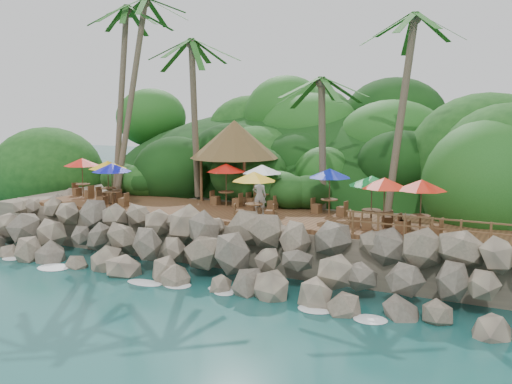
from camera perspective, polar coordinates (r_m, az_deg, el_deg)
The scene contains 12 objects.
ground at distance 25.59m, azimuth -6.27°, elevation -9.29°, with size 140.00×140.00×0.00m, color #19514F.
land_base at distance 39.30m, azimuth 6.72°, elevation -1.53°, with size 32.00×25.20×2.10m, color gray.
jungle_hill at distance 46.47m, azimuth 9.97°, elevation -1.40°, with size 44.80×28.00×15.40m, color #143811.
seawall at distance 26.90m, azimuth -3.94°, elevation -5.84°, with size 29.00×4.00×2.30m, color gray, non-canonical shape.
terrace at distance 30.09m, azimuth 0.00°, elevation -2.26°, with size 26.00×5.00×0.20m, color brown.
jungle_foliage at distance 38.58m, azimuth 6.17°, elevation -3.29°, with size 44.00×16.00×12.00m, color #143811, non-canonical shape.
foam_line at distance 25.82m, azimuth -5.90°, elevation -9.05°, with size 25.20×0.80×0.06m.
palms at distance 32.51m, azimuth 1.84°, elevation 15.99°, with size 32.34×6.42×13.30m.
palapa at distance 34.31m, azimuth -2.09°, elevation 5.07°, with size 5.13×5.13×4.60m.
dining_clusters at distance 29.96m, azimuth -1.26°, elevation 1.62°, with size 22.35×5.27×2.32m.
railing at distance 24.70m, azimuth 17.83°, elevation -3.32°, with size 8.30×0.10×1.00m.
waiter at distance 29.68m, azimuth 0.34°, elevation -0.37°, with size 0.69×0.45×1.88m, color silver.
Camera 1 is at (13.60, -20.27, 7.69)m, focal length 41.62 mm.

